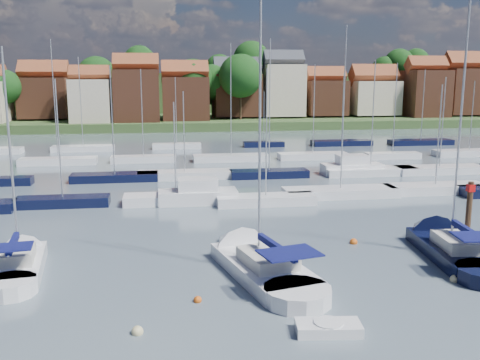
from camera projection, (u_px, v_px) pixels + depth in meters
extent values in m
plane|color=#485761|center=(229.00, 166.00, 68.19)|extent=(260.00, 260.00, 0.00)
cube|color=white|center=(19.00, 269.00, 30.93)|extent=(3.46, 6.74, 1.20)
cone|color=white|center=(27.00, 248.00, 34.75)|extent=(3.06, 3.45, 2.69)
cylinder|color=white|center=(11.00, 290.00, 27.87)|extent=(3.00, 3.00, 1.20)
cube|color=beige|center=(16.00, 256.00, 30.32)|extent=(2.20, 2.90, 0.70)
cylinder|color=#B2B2B7|center=(10.00, 155.00, 30.09)|extent=(0.14, 0.14, 11.97)
cylinder|color=#B2B2B7|center=(13.00, 246.00, 29.31)|extent=(0.54, 3.58, 0.10)
cube|color=#0F134E|center=(13.00, 243.00, 29.28)|extent=(0.71, 3.42, 0.35)
cube|color=#0F134E|center=(9.00, 247.00, 28.15)|extent=(2.47, 1.88, 0.08)
cube|color=white|center=(263.00, 271.00, 30.61)|extent=(5.35, 8.96, 1.20)
cone|color=white|center=(230.00, 245.00, 35.38)|extent=(4.34, 4.77, 3.49)
cylinder|color=white|center=(297.00, 298.00, 26.79)|extent=(4.21, 4.21, 1.20)
cube|color=beige|center=(267.00, 258.00, 29.90)|extent=(3.19, 3.96, 0.70)
cylinder|color=#B2B2B7|center=(260.00, 124.00, 29.54)|extent=(0.14, 0.14, 15.51)
cylinder|color=#B2B2B7|center=(277.00, 250.00, 28.67)|extent=(1.18, 4.55, 0.10)
cube|color=#0F134E|center=(277.00, 247.00, 28.65)|extent=(1.32, 4.37, 0.35)
cube|color=#0F134E|center=(290.00, 253.00, 27.24)|extent=(3.37, 2.73, 0.08)
cube|color=black|center=(454.00, 254.00, 33.51)|extent=(4.22, 8.41, 1.20)
cone|color=black|center=(424.00, 231.00, 38.47)|extent=(3.77, 4.27, 3.37)
cube|color=beige|center=(459.00, 242.00, 32.78)|extent=(2.71, 3.61, 0.70)
cylinder|color=#B2B2B7|center=(461.00, 121.00, 32.49)|extent=(0.14, 0.14, 15.33)
cylinder|color=#B2B2B7|center=(469.00, 234.00, 31.52)|extent=(0.58, 4.48, 0.10)
cube|color=#0F134E|center=(469.00, 232.00, 31.49)|extent=(0.76, 4.28, 0.35)
cube|color=white|center=(328.00, 329.00, 23.68)|extent=(3.02, 1.66, 0.57)
cylinder|color=white|center=(328.00, 325.00, 23.65)|extent=(1.34, 1.34, 0.36)
cylinder|color=#4C331E|center=(467.00, 237.00, 33.49)|extent=(0.36, 0.36, 7.08)
cube|color=red|center=(471.00, 188.00, 32.89)|extent=(0.40, 0.40, 0.44)
sphere|color=beige|center=(137.00, 334.00, 23.65)|extent=(0.53, 0.53, 0.53)
sphere|color=#D85914|center=(198.00, 302.00, 27.00)|extent=(0.42, 0.42, 0.42)
sphere|color=beige|center=(304.00, 307.00, 26.42)|extent=(0.43, 0.43, 0.43)
sphere|color=#D85914|center=(354.00, 244.00, 36.41)|extent=(0.53, 0.53, 0.53)
sphere|color=beige|center=(455.00, 281.00, 29.70)|extent=(0.53, 0.53, 0.53)
cube|color=black|center=(63.00, 202.00, 46.78)|extent=(8.01, 2.24, 1.00)
cylinder|color=#B2B2B7|center=(59.00, 139.00, 45.71)|extent=(0.12, 0.12, 10.16)
cube|color=white|center=(176.00, 200.00, 47.85)|extent=(9.22, 2.58, 1.00)
cylinder|color=#B2B2B7|center=(175.00, 149.00, 46.98)|extent=(0.12, 0.12, 8.18)
cube|color=white|center=(266.00, 201.00, 47.44)|extent=(8.78, 2.46, 1.00)
cylinder|color=#B2B2B7|center=(266.00, 133.00, 46.28)|extent=(0.12, 0.12, 11.06)
cube|color=white|center=(340.00, 193.00, 50.52)|extent=(10.79, 3.02, 1.00)
cylinder|color=#B2B2B7|center=(344.00, 109.00, 49.00)|extent=(0.12, 0.12, 14.87)
cube|color=white|center=(435.00, 189.00, 52.26)|extent=(10.13, 2.84, 1.00)
cylinder|color=#B2B2B7|center=(439.00, 135.00, 51.25)|extent=(0.12, 0.12, 9.59)
cube|color=white|center=(198.00, 198.00, 47.91)|extent=(7.00, 2.60, 1.40)
cube|color=white|center=(198.00, 186.00, 47.70)|extent=(3.50, 2.20, 1.30)
cube|color=black|center=(0.00, 182.00, 55.77)|extent=(6.54, 1.83, 1.00)
cube|color=black|center=(115.00, 178.00, 58.06)|extent=(9.30, 2.60, 1.00)
cylinder|color=#B2B2B7|center=(112.00, 120.00, 56.87)|extent=(0.12, 0.12, 11.48)
cube|color=white|center=(185.00, 175.00, 59.51)|extent=(10.40, 2.91, 1.00)
cylinder|color=#B2B2B7|center=(184.00, 132.00, 58.58)|extent=(0.12, 0.12, 8.77)
cube|color=black|center=(269.00, 174.00, 60.15)|extent=(8.80, 2.46, 1.00)
cylinder|color=#B2B2B7|center=(270.00, 106.00, 58.69)|extent=(0.12, 0.12, 14.33)
cube|color=white|center=(370.00, 172.00, 61.73)|extent=(10.73, 3.00, 1.00)
cylinder|color=#B2B2B7|center=(373.00, 115.00, 60.48)|extent=(0.12, 0.12, 12.14)
cube|color=white|center=(439.00, 170.00, 62.75)|extent=(10.48, 2.93, 1.00)
cylinder|color=#B2B2B7|center=(443.00, 122.00, 61.67)|extent=(0.12, 0.12, 10.28)
cube|color=white|center=(352.00, 170.00, 62.24)|extent=(7.00, 2.60, 1.40)
cube|color=white|center=(352.00, 160.00, 62.03)|extent=(3.50, 2.20, 1.30)
cube|color=white|center=(58.00, 162.00, 69.11)|extent=(9.71, 2.72, 1.00)
cylinder|color=#B2B2B7|center=(54.00, 100.00, 67.59)|extent=(0.12, 0.12, 14.88)
cube|color=white|center=(144.00, 159.00, 70.95)|extent=(8.49, 2.38, 1.00)
cylinder|color=#B2B2B7|center=(142.00, 113.00, 69.78)|extent=(0.12, 0.12, 11.31)
cube|color=white|center=(231.00, 158.00, 71.90)|extent=(10.16, 2.85, 1.00)
cylinder|color=#B2B2B7|center=(231.00, 100.00, 70.41)|extent=(0.12, 0.12, 14.59)
cube|color=white|center=(313.00, 156.00, 73.64)|extent=(9.53, 2.67, 1.00)
cylinder|color=#B2B2B7|center=(314.00, 109.00, 72.41)|extent=(0.12, 0.12, 11.91)
cube|color=white|center=(392.00, 156.00, 73.86)|extent=(7.62, 2.13, 1.00)
cylinder|color=#B2B2B7|center=(395.00, 108.00, 72.60)|extent=(0.12, 0.12, 12.13)
cube|color=white|center=(469.00, 153.00, 76.63)|extent=(10.17, 2.85, 1.00)
cylinder|color=#B2B2B7|center=(472.00, 116.00, 75.61)|extent=(0.12, 0.12, 9.73)
cube|color=white|center=(83.00, 149.00, 81.31)|extent=(9.24, 2.59, 1.00)
cylinder|color=#B2B2B7|center=(81.00, 102.00, 79.96)|extent=(0.12, 0.12, 13.17)
cube|color=white|center=(177.00, 146.00, 84.05)|extent=(7.57, 2.12, 1.00)
cylinder|color=#B2B2B7|center=(176.00, 111.00, 82.98)|extent=(0.12, 0.12, 10.24)
cube|color=black|center=(264.00, 145.00, 86.21)|extent=(6.58, 1.84, 1.00)
cylinder|color=#B2B2B7|center=(264.00, 117.00, 85.35)|extent=(0.12, 0.12, 8.01)
cube|color=black|center=(341.00, 143.00, 88.01)|extent=(9.92, 2.78, 1.00)
cylinder|color=#B2B2B7|center=(343.00, 107.00, 86.87)|extent=(0.12, 0.12, 10.92)
cube|color=black|center=(421.00, 143.00, 88.91)|extent=(10.55, 2.95, 1.00)
cylinder|color=#B2B2B7|center=(423.00, 105.00, 87.71)|extent=(0.12, 0.12, 11.51)
cube|color=#39572B|center=(193.00, 118.00, 142.91)|extent=(200.00, 70.00, 3.00)
cube|color=#39572B|center=(188.00, 97.00, 166.29)|extent=(200.00, 60.00, 14.00)
cube|color=brown|center=(45.00, 98.00, 118.25)|extent=(10.37, 9.97, 8.73)
cube|color=brown|center=(44.00, 72.00, 117.18)|extent=(10.57, 5.13, 5.13)
cube|color=beige|center=(91.00, 101.00, 111.37)|extent=(8.09, 8.80, 8.96)
cube|color=brown|center=(90.00, 75.00, 110.32)|extent=(8.25, 4.00, 4.00)
cube|color=brown|center=(137.00, 96.00, 113.42)|extent=(9.36, 10.17, 10.97)
cube|color=brown|center=(136.00, 64.00, 112.16)|extent=(9.54, 4.63, 4.63)
cube|color=brown|center=(185.00, 99.00, 116.71)|extent=(9.90, 8.56, 9.42)
cube|color=brown|center=(185.00, 71.00, 115.57)|extent=(10.10, 4.90, 4.90)
cube|color=brown|center=(237.00, 95.00, 123.17)|extent=(10.59, 8.93, 9.49)
cube|color=#383A42|center=(237.00, 68.00, 122.02)|extent=(10.80, 5.24, 5.24)
cube|color=beige|center=(283.00, 90.00, 123.65)|extent=(9.01, 8.61, 11.65)
cube|color=#383A42|center=(283.00, 60.00, 122.33)|extent=(9.19, 4.46, 4.46)
cube|color=brown|center=(325.00, 98.00, 126.66)|extent=(9.10, 9.34, 8.00)
cube|color=brown|center=(325.00, 76.00, 125.69)|extent=(9.28, 4.50, 4.50)
cube|color=beige|center=(373.00, 98.00, 127.96)|extent=(10.86, 9.59, 7.88)
cube|color=brown|center=(374.00, 75.00, 126.95)|extent=(11.07, 5.37, 5.37)
cube|color=brown|center=(425.00, 94.00, 126.87)|extent=(9.18, 9.96, 10.97)
cube|color=brown|center=(426.00, 65.00, 125.60)|extent=(9.36, 4.54, 4.54)
cube|color=brown|center=(466.00, 91.00, 129.66)|extent=(11.39, 9.67, 10.76)
cube|color=brown|center=(469.00, 63.00, 128.36)|extent=(11.62, 5.64, 5.64)
cylinder|color=#382619|center=(398.00, 86.00, 147.99)|extent=(0.50, 0.50, 4.47)
sphere|color=#1B4716|center=(399.00, 64.00, 146.84)|extent=(8.18, 8.18, 8.18)
cylinder|color=#382619|center=(213.00, 109.00, 122.27)|extent=(0.50, 0.50, 4.46)
sphere|color=#1B4716|center=(213.00, 82.00, 121.11)|extent=(8.15, 8.15, 8.15)
cylinder|color=#382619|center=(251.00, 86.00, 140.27)|extent=(0.50, 0.50, 5.15)
sphere|color=#1B4716|center=(251.00, 59.00, 138.94)|extent=(9.41, 9.41, 9.41)
cylinder|color=#382619|center=(140.00, 86.00, 138.71)|extent=(0.50, 0.50, 4.56)
sphere|color=#1B4716|center=(139.00, 62.00, 137.53)|extent=(8.34, 8.34, 8.34)
cylinder|color=#382619|center=(98.00, 106.00, 127.44)|extent=(0.50, 0.50, 5.15)
sphere|color=#1B4716|center=(97.00, 76.00, 126.10)|extent=(9.42, 9.42, 9.42)
cylinder|color=#382619|center=(32.00, 95.00, 126.75)|extent=(0.50, 0.50, 3.42)
sphere|color=#1B4716|center=(30.00, 75.00, 125.87)|extent=(6.26, 6.26, 6.26)
cylinder|color=#382619|center=(251.00, 108.00, 132.32)|extent=(0.50, 0.50, 3.77)
sphere|color=#1B4716|center=(251.00, 87.00, 131.35)|extent=(6.89, 6.89, 6.89)
cylinder|color=#382619|center=(240.00, 108.00, 118.15)|extent=(0.50, 0.50, 5.21)
sphere|color=#1B4716|center=(240.00, 76.00, 116.79)|extent=(9.53, 9.53, 9.53)
cylinder|color=#382619|center=(439.00, 109.00, 136.28)|extent=(0.50, 0.50, 2.97)
sphere|color=#1B4716|center=(440.00, 93.00, 135.51)|extent=(5.44, 5.44, 5.44)
cylinder|color=#382619|center=(194.00, 109.00, 119.46)|extent=(0.50, 0.50, 4.84)
sphere|color=#1B4716|center=(193.00, 79.00, 118.20)|extent=(8.85, 8.85, 8.85)
cylinder|color=#382619|center=(383.00, 87.00, 147.68)|extent=(0.50, 0.50, 3.72)
sphere|color=#1B4716|center=(384.00, 69.00, 146.71)|extent=(6.80, 6.80, 6.80)
cylinder|color=#382619|center=(424.00, 108.00, 127.77)|extent=(0.50, 0.50, 4.05)
sphere|color=#1B4716|center=(426.00, 85.00, 126.72)|extent=(7.40, 7.40, 7.40)
cylinder|color=#382619|center=(6.00, 113.00, 112.92)|extent=(0.50, 0.50, 4.00)
sphere|color=#1B4716|center=(3.00, 87.00, 111.88)|extent=(7.32, 7.32, 7.32)
cylinder|color=#382619|center=(220.00, 89.00, 138.83)|extent=(0.50, 0.50, 3.93)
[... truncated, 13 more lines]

